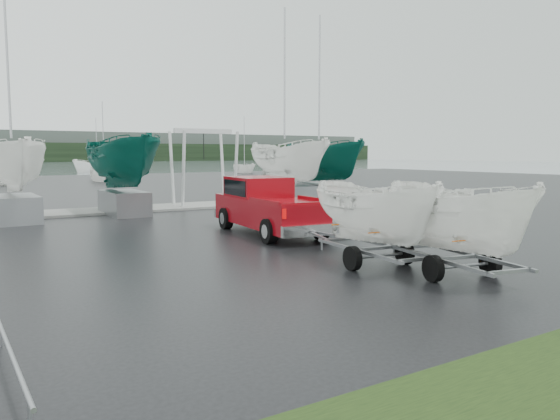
# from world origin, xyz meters

# --- Properties ---
(ground_plane) EXTENTS (120.00, 120.00, 0.00)m
(ground_plane) POSITION_xyz_m (0.00, 0.00, 0.00)
(ground_plane) COLOR black
(ground_plane) RESTS_ON ground
(dock) EXTENTS (30.00, 3.00, 0.12)m
(dock) POSITION_xyz_m (0.00, 13.00, 0.05)
(dock) COLOR gray
(dock) RESTS_ON ground
(pickup_truck) EXTENTS (2.68, 6.12, 1.98)m
(pickup_truck) POSITION_xyz_m (0.55, 2.80, 1.03)
(pickup_truck) COLOR maroon
(pickup_truck) RESTS_ON ground
(trailer_hitched) EXTENTS (1.88, 3.70, 5.03)m
(trailer_hitched) POSITION_xyz_m (-0.13, -3.64, 2.73)
(trailer_hitched) COLOR gray
(trailer_hitched) RESTS_ON ground
(trailer_parked) EXTENTS (2.08, 3.76, 5.17)m
(trailer_parked) POSITION_xyz_m (0.63, -5.58, 2.80)
(trailer_parked) COLOR gray
(trailer_parked) RESTS_ON ground
(boat_hoist) EXTENTS (3.30, 2.18, 4.12)m
(boat_hoist) POSITION_xyz_m (2.79, 13.00, 2.67)
(boat_hoist) COLOR silver
(boat_hoist) RESTS_ON ground
(keelboat_0) EXTENTS (2.30, 3.20, 10.46)m
(keelboat_0) POSITION_xyz_m (-6.62, 11.00, 3.64)
(keelboat_0) COLOR gray
(keelboat_0) RESTS_ON ground
(keelboat_1) EXTENTS (2.53, 3.20, 7.82)m
(keelboat_1) POSITION_xyz_m (-2.08, 11.20, 4.02)
(keelboat_1) COLOR gray
(keelboat_1) RESTS_ON ground
(keelboat_2) EXTENTS (2.46, 3.20, 10.63)m
(keelboat_2) POSITION_xyz_m (6.95, 11.00, 3.91)
(keelboat_2) COLOR gray
(keelboat_2) RESTS_ON ground
(keelboat_3) EXTENTS (2.46, 3.20, 10.63)m
(keelboat_3) POSITION_xyz_m (9.53, 11.30, 3.91)
(keelboat_3) COLOR gray
(keelboat_3) RESTS_ON ground
(moored_boat_2) EXTENTS (2.89, 2.95, 11.45)m
(moored_boat_2) POSITION_xyz_m (5.22, 42.45, 0.00)
(moored_boat_2) COLOR white
(moored_boat_2) RESTS_ON ground
(moored_boat_3) EXTENTS (2.39, 2.44, 10.87)m
(moored_boat_3) POSITION_xyz_m (28.10, 54.70, 0.01)
(moored_boat_3) COLOR white
(moored_boat_3) RESTS_ON ground
(moored_boat_5) EXTENTS (3.76, 3.71, 11.91)m
(moored_boat_5) POSITION_xyz_m (11.21, 69.32, 0.00)
(moored_boat_5) COLOR white
(moored_boat_5) RESTS_ON ground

